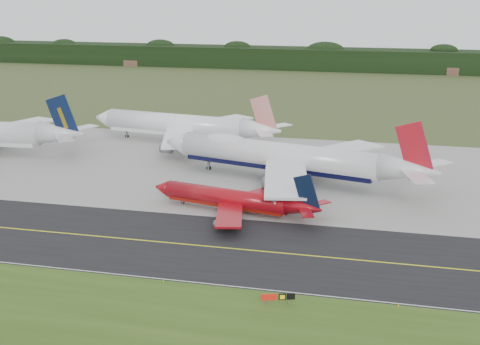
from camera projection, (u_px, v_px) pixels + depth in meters
name	position (u px, v px, depth m)	size (l,w,h in m)	color
ground	(208.00, 238.00, 127.42)	(600.00, 600.00, 0.00)	#374620
grass_verge	(140.00, 325.00, 94.65)	(400.00, 30.00, 0.01)	#314C16
taxiway	(202.00, 246.00, 123.68)	(400.00, 32.00, 0.02)	black
apron	(262.00, 170.00, 175.18)	(400.00, 78.00, 0.01)	gray
taxiway_centreline	(202.00, 246.00, 123.67)	(400.00, 0.40, 0.00)	yellow
taxiway_edge_line	(175.00, 280.00, 109.15)	(400.00, 0.25, 0.00)	silver
horizon_treeline	(341.00, 60.00, 382.32)	(700.00, 25.00, 12.00)	black
jet_ba_747	(287.00, 157.00, 162.90)	(71.23, 57.87, 18.13)	silver
jet_red_737	(235.00, 199.00, 141.15)	(38.95, 31.24, 10.59)	maroon
jet_star_tail	(184.00, 126.00, 202.97)	(62.80, 52.02, 16.58)	white
taxiway_sign	(278.00, 297.00, 100.61)	(4.98, 1.74, 1.72)	slate
edge_marker_center	(163.00, 280.00, 108.53)	(0.16, 0.16, 0.50)	yellow
edge_marker_right	(398.00, 305.00, 100.12)	(0.16, 0.16, 0.50)	yellow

